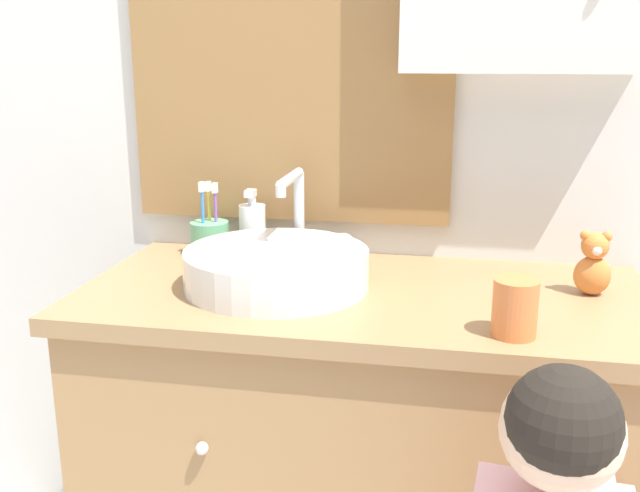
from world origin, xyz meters
TOP-DOWN VIEW (x-y plane):
  - wall_back at (0.01, 0.62)m, footprint 3.20×0.18m
  - vanity_counter at (0.00, 0.33)m, footprint 1.13×0.55m
  - sink_basin at (-0.17, 0.32)m, footprint 0.37×0.42m
  - toothbrush_holder at (-0.39, 0.51)m, footprint 0.09×0.09m
  - soap_dispenser at (-0.29, 0.52)m, footprint 0.06×0.06m
  - teddy_bear at (0.44, 0.38)m, footprint 0.07×0.06m
  - drinking_cup at (0.28, 0.14)m, footprint 0.07×0.07m

SIDE VIEW (x-z plane):
  - vanity_counter at x=0.00m, z-range 0.00..0.82m
  - sink_basin at x=-0.17m, z-range 0.75..0.97m
  - toothbrush_holder at x=-0.39m, z-range 0.77..0.95m
  - drinking_cup at x=0.28m, z-range 0.82..0.91m
  - teddy_bear at x=0.44m, z-range 0.81..0.94m
  - soap_dispenser at x=-0.29m, z-range 0.80..0.96m
  - wall_back at x=0.01m, z-range 0.03..2.53m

